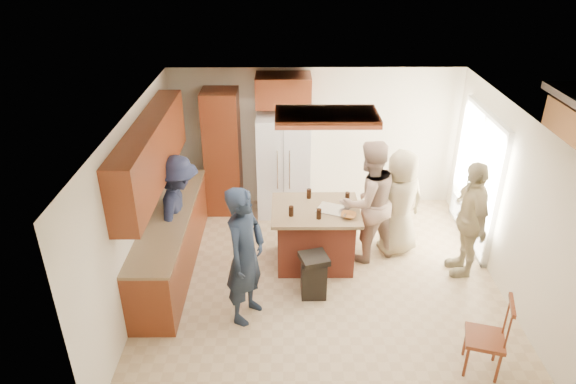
{
  "coord_description": "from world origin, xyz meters",
  "views": [
    {
      "loc": [
        -0.53,
        -5.96,
        4.57
      ],
      "look_at": [
        -0.48,
        0.63,
        1.15
      ],
      "focal_mm": 32.0,
      "sensor_mm": 36.0,
      "label": 1
    }
  ],
  "objects_px": {
    "person_front_left": "(245,256)",
    "trash_bin": "(314,275)",
    "person_behind_right": "(400,203)",
    "person_side_right": "(469,219)",
    "person_counter": "(180,212)",
    "spindle_chair": "(487,339)",
    "refrigerator": "(284,165)",
    "person_behind_left": "(368,202)",
    "kitchen_island": "(315,235)"
  },
  "relations": [
    {
      "from": "kitchen_island",
      "to": "trash_bin",
      "type": "relative_size",
      "value": 2.03
    },
    {
      "from": "person_front_left",
      "to": "person_behind_left",
      "type": "distance_m",
      "value": 2.2
    },
    {
      "from": "person_front_left",
      "to": "refrigerator",
      "type": "xyz_separation_m",
      "value": [
        0.47,
        2.79,
        -0.03
      ]
    },
    {
      "from": "person_front_left",
      "to": "kitchen_island",
      "type": "bearing_deg",
      "value": -12.98
    },
    {
      "from": "person_counter",
      "to": "spindle_chair",
      "type": "relative_size",
      "value": 1.74
    },
    {
      "from": "person_front_left",
      "to": "person_counter",
      "type": "bearing_deg",
      "value": 65.29
    },
    {
      "from": "refrigerator",
      "to": "spindle_chair",
      "type": "xyz_separation_m",
      "value": [
        2.29,
        -3.75,
        -0.45
      ]
    },
    {
      "from": "person_side_right",
      "to": "spindle_chair",
      "type": "xyz_separation_m",
      "value": [
        -0.35,
        -1.92,
        -0.43
      ]
    },
    {
      "from": "person_front_left",
      "to": "person_behind_left",
      "type": "xyz_separation_m",
      "value": [
        1.73,
        1.36,
        0.02
      ]
    },
    {
      "from": "refrigerator",
      "to": "trash_bin",
      "type": "distance_m",
      "value": 2.47
    },
    {
      "from": "kitchen_island",
      "to": "trash_bin",
      "type": "xyz_separation_m",
      "value": [
        -0.05,
        -0.77,
        -0.16
      ]
    },
    {
      "from": "person_counter",
      "to": "trash_bin",
      "type": "xyz_separation_m",
      "value": [
        1.93,
        -0.81,
        -0.55
      ]
    },
    {
      "from": "person_behind_right",
      "to": "person_counter",
      "type": "xyz_separation_m",
      "value": [
        -3.28,
        -0.29,
        0.02
      ]
    },
    {
      "from": "person_counter",
      "to": "trash_bin",
      "type": "height_order",
      "value": "person_counter"
    },
    {
      "from": "person_front_left",
      "to": "refrigerator",
      "type": "height_order",
      "value": "person_front_left"
    },
    {
      "from": "person_behind_left",
      "to": "spindle_chair",
      "type": "height_order",
      "value": "person_behind_left"
    },
    {
      "from": "person_behind_right",
      "to": "person_side_right",
      "type": "distance_m",
      "value": 1.04
    },
    {
      "from": "refrigerator",
      "to": "person_counter",
      "type": "bearing_deg",
      "value": -134.18
    },
    {
      "from": "person_front_left",
      "to": "person_counter",
      "type": "distance_m",
      "value": 1.61
    },
    {
      "from": "person_behind_right",
      "to": "spindle_chair",
      "type": "xyz_separation_m",
      "value": [
        0.53,
        -2.47,
        -0.39
      ]
    },
    {
      "from": "refrigerator",
      "to": "trash_bin",
      "type": "relative_size",
      "value": 2.86
    },
    {
      "from": "kitchen_island",
      "to": "spindle_chair",
      "type": "distance_m",
      "value": 2.82
    },
    {
      "from": "person_behind_left",
      "to": "kitchen_island",
      "type": "xyz_separation_m",
      "value": [
        -0.79,
        -0.16,
        -0.48
      ]
    },
    {
      "from": "person_front_left",
      "to": "trash_bin",
      "type": "distance_m",
      "value": 1.16
    },
    {
      "from": "person_behind_right",
      "to": "person_side_right",
      "type": "relative_size",
      "value": 0.96
    },
    {
      "from": "person_front_left",
      "to": "person_behind_left",
      "type": "height_order",
      "value": "person_behind_left"
    },
    {
      "from": "person_behind_right",
      "to": "kitchen_island",
      "type": "distance_m",
      "value": 1.38
    },
    {
      "from": "person_behind_left",
      "to": "kitchen_island",
      "type": "bearing_deg",
      "value": -13.56
    },
    {
      "from": "person_front_left",
      "to": "trash_bin",
      "type": "relative_size",
      "value": 2.96
    },
    {
      "from": "person_behind_right",
      "to": "trash_bin",
      "type": "distance_m",
      "value": 1.81
    },
    {
      "from": "refrigerator",
      "to": "spindle_chair",
      "type": "distance_m",
      "value": 4.41
    },
    {
      "from": "person_counter",
      "to": "refrigerator",
      "type": "bearing_deg",
      "value": -43.94
    },
    {
      "from": "person_behind_left",
      "to": "spindle_chair",
      "type": "relative_size",
      "value": 1.92
    },
    {
      "from": "person_behind_left",
      "to": "kitchen_island",
      "type": "distance_m",
      "value": 0.93
    },
    {
      "from": "person_front_left",
      "to": "kitchen_island",
      "type": "relative_size",
      "value": 1.46
    },
    {
      "from": "person_front_left",
      "to": "spindle_chair",
      "type": "distance_m",
      "value": 2.96
    },
    {
      "from": "person_behind_left",
      "to": "person_counter",
      "type": "distance_m",
      "value": 2.77
    },
    {
      "from": "person_behind_left",
      "to": "person_side_right",
      "type": "bearing_deg",
      "value": 139.34
    },
    {
      "from": "spindle_chair",
      "to": "person_behind_left",
      "type": "bearing_deg",
      "value": 114.15
    },
    {
      "from": "person_behind_left",
      "to": "person_counter",
      "type": "xyz_separation_m",
      "value": [
        -2.77,
        -0.13,
        -0.09
      ]
    },
    {
      "from": "person_side_right",
      "to": "refrigerator",
      "type": "relative_size",
      "value": 0.98
    },
    {
      "from": "person_behind_left",
      "to": "trash_bin",
      "type": "distance_m",
      "value": 1.41
    },
    {
      "from": "person_counter",
      "to": "refrigerator",
      "type": "distance_m",
      "value": 2.18
    },
    {
      "from": "refrigerator",
      "to": "trash_bin",
      "type": "xyz_separation_m",
      "value": [
        0.41,
        -2.37,
        -0.58
      ]
    },
    {
      "from": "person_behind_right",
      "to": "person_side_right",
      "type": "height_order",
      "value": "person_side_right"
    },
    {
      "from": "person_front_left",
      "to": "person_counter",
      "type": "height_order",
      "value": "person_front_left"
    },
    {
      "from": "person_behind_right",
      "to": "kitchen_island",
      "type": "relative_size",
      "value": 1.32
    },
    {
      "from": "kitchen_island",
      "to": "spindle_chair",
      "type": "relative_size",
      "value": 1.29
    },
    {
      "from": "person_side_right",
      "to": "refrigerator",
      "type": "height_order",
      "value": "refrigerator"
    },
    {
      "from": "refrigerator",
      "to": "person_behind_right",
      "type": "bearing_deg",
      "value": -35.86
    }
  ]
}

